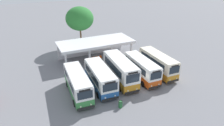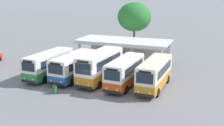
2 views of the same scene
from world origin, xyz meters
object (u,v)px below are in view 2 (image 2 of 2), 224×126
city_bus_fifth_blue (155,73)px  city_bus_nearest_orange (49,64)px  waiting_chair_second_from_end (115,60)px  waiting_chair_fourth_seat (125,61)px  city_bus_middle_cream (100,65)px  waiting_chair_end_by_column (111,60)px  city_bus_fourth_amber (125,71)px  waiting_chair_middle_seat (120,61)px  city_bus_second_in_row (74,66)px  litter_bin_apron (55,89)px

city_bus_fifth_blue → city_bus_nearest_orange: bearing=-177.2°
city_bus_nearest_orange → waiting_chair_second_from_end: (5.35, 8.97, -1.19)m
waiting_chair_fourth_seat → waiting_chair_second_from_end: bearing=-178.9°
city_bus_nearest_orange → city_bus_middle_cream: size_ratio=0.97×
waiting_chair_end_by_column → waiting_chair_fourth_seat: same height
city_bus_fourth_amber → waiting_chair_middle_seat: (-3.72, 8.82, -1.21)m
waiting_chair_fourth_seat → city_bus_second_in_row: bearing=-112.2°
city_bus_second_in_row → waiting_chair_end_by_column: size_ratio=9.10×
city_bus_fourth_amber → city_bus_second_in_row: bearing=178.3°
waiting_chair_fourth_seat → city_bus_middle_cream: bearing=-91.8°
city_bus_middle_cream → waiting_chair_middle_seat: 8.40m
city_bus_fourth_amber → waiting_chair_middle_seat: bearing=112.9°
city_bus_second_in_row → city_bus_middle_cream: city_bus_middle_cream is taller
city_bus_fourth_amber → waiting_chair_fourth_seat: bearing=108.8°
city_bus_nearest_orange → waiting_chair_fourth_seat: 11.33m
city_bus_middle_cream → litter_bin_apron: 6.38m
waiting_chair_second_from_end → waiting_chair_middle_seat: (0.71, 0.03, 0.00)m
city_bus_middle_cream → litter_bin_apron: size_ratio=9.05×
city_bus_second_in_row → city_bus_fifth_blue: size_ratio=0.99×
city_bus_fourth_amber → waiting_chair_end_by_column: (-5.14, 8.81, -1.21)m
waiting_chair_second_from_end → waiting_chair_end_by_column: bearing=178.1°
city_bus_nearest_orange → waiting_chair_fourth_seat: bearing=53.0°
city_bus_fourth_amber → waiting_chair_middle_seat: size_ratio=8.79×
waiting_chair_second_from_end → litter_bin_apron: bearing=-96.7°
waiting_chair_middle_seat → city_bus_nearest_orange: bearing=-124.0°
city_bus_fourth_amber → waiting_chair_end_by_column: size_ratio=8.79×
city_bus_middle_cream → city_bus_fourth_amber: 3.31m
city_bus_second_in_row → city_bus_fifth_blue: (9.78, 0.25, 0.06)m
waiting_chair_end_by_column → litter_bin_apron: 13.83m
waiting_chair_middle_seat → waiting_chair_end_by_column: bearing=-179.6°
waiting_chair_middle_seat → city_bus_second_in_row: bearing=-108.0°
city_bus_fourth_amber → city_bus_fifth_blue: bearing=7.8°
city_bus_second_in_row → city_bus_fifth_blue: bearing=1.5°
city_bus_nearest_orange → city_bus_middle_cream: city_bus_middle_cream is taller
waiting_chair_middle_seat → waiting_chair_fourth_seat: size_ratio=1.00×
city_bus_fifth_blue → city_bus_second_in_row: bearing=-178.5°
city_bus_nearest_orange → waiting_chair_end_by_column: city_bus_nearest_orange is taller
city_bus_fourth_amber → litter_bin_apron: (-6.05, -4.99, -1.28)m
city_bus_middle_cream → city_bus_fourth_amber: city_bus_middle_cream is taller
city_bus_fourth_amber → waiting_chair_end_by_column: bearing=120.3°
waiting_chair_middle_seat → waiting_chair_fourth_seat: (0.71, -0.01, 0.00)m
city_bus_nearest_orange → waiting_chair_end_by_column: (4.64, 8.99, -1.19)m
city_bus_second_in_row → litter_bin_apron: 5.35m
city_bus_second_in_row → waiting_chair_fourth_seat: 9.38m
city_bus_fifth_blue → waiting_chair_end_by_column: city_bus_fifth_blue is taller
waiting_chair_fourth_seat → waiting_chair_end_by_column: bearing=-179.9°
city_bus_fifth_blue → waiting_chair_second_from_end: (-7.69, 8.34, -1.22)m
city_bus_second_in_row → city_bus_fifth_blue: city_bus_fifth_blue is taller
city_bus_nearest_orange → waiting_chair_middle_seat: city_bus_nearest_orange is taller
litter_bin_apron → city_bus_fourth_amber: bearing=39.6°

